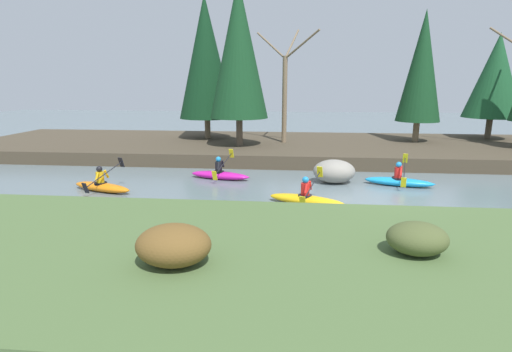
{
  "coord_description": "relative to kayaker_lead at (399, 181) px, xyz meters",
  "views": [
    {
      "loc": [
        -2.66,
        -14.06,
        4.16
      ],
      "look_at": [
        -4.15,
        1.21,
        0.55
      ],
      "focal_mm": 28.0,
      "sensor_mm": 36.0,
      "label": 1
    }
  ],
  "objects": [
    {
      "name": "boulder_midstream",
      "position": [
        -2.64,
        0.29,
        0.27
      ],
      "size": [
        1.75,
        1.37,
        0.99
      ],
      "color": "gray",
      "rests_on": "ground"
    },
    {
      "name": "conifer_tree_left",
      "position": [
        -7.43,
        5.8,
        5.64
      ],
      "size": [
        3.2,
        3.2,
        8.84
      ],
      "color": "brown",
      "rests_on": "riverbank_far"
    },
    {
      "name": "riverbank_far",
      "position": [
        -1.67,
        7.44,
        0.12
      ],
      "size": [
        44.0,
        9.76,
        0.68
      ],
      "color": "#473D2D",
      "rests_on": "ground"
    },
    {
      "name": "kayaker_lead",
      "position": [
        0.0,
        0.0,
        0.0
      ],
      "size": [
        2.78,
        2.04,
        1.2
      ],
      "rotation": [
        0.0,
        0.0,
        -0.26
      ],
      "color": "#1993D6",
      "rests_on": "ground"
    },
    {
      "name": "kayaker_middle",
      "position": [
        -3.77,
        -3.03,
        -0.02
      ],
      "size": [
        2.75,
        2.01,
        1.2
      ],
      "rotation": [
        0.0,
        0.0,
        -0.34
      ],
      "color": "yellow",
      "rests_on": "ground"
    },
    {
      "name": "shrub_clump_second",
      "position": [
        -1.77,
        -8.43,
        0.81
      ],
      "size": [
        1.24,
        1.04,
        0.67
      ],
      "color": "#4C562D",
      "rests_on": "riverbank_near"
    },
    {
      "name": "conifer_tree_centre",
      "position": [
        7.8,
        9.98,
        4.32
      ],
      "size": [
        3.36,
        3.36,
        6.4
      ],
      "color": "brown",
      "rests_on": "riverbank_far"
    },
    {
      "name": "conifer_tree_mid_left",
      "position": [
        2.92,
        8.36,
        4.82
      ],
      "size": [
        2.54,
        2.54,
        7.53
      ],
      "color": "#7A664C",
      "rests_on": "riverbank_far"
    },
    {
      "name": "kayaker_far_back",
      "position": [
        -11.77,
        -2.0,
        0.0
      ],
      "size": [
        2.75,
        2.01,
        1.2
      ],
      "rotation": [
        0.0,
        0.0,
        -0.33
      ],
      "color": "orange",
      "rests_on": "ground"
    },
    {
      "name": "kayaker_trailing",
      "position": [
        -7.55,
        0.45,
        0.0
      ],
      "size": [
        2.79,
        2.05,
        1.2
      ],
      "rotation": [
        0.0,
        0.0,
        -0.22
      ],
      "color": "#C61999",
      "rests_on": "ground"
    },
    {
      "name": "conifer_tree_far_left",
      "position": [
        -9.87,
        8.63,
        5.41
      ],
      "size": [
        3.43,
        3.43,
        8.65
      ],
      "color": "#7A664C",
      "rests_on": "riverbank_far"
    },
    {
      "name": "riverbank_near",
      "position": [
        -1.67,
        -8.57,
        0.13
      ],
      "size": [
        44.0,
        7.06,
        0.7
      ],
      "color": "#4C6638",
      "rests_on": "ground"
    },
    {
      "name": "bare_tree_upstream",
      "position": [
        -4.94,
        7.32,
        3.56
      ],
      "size": [
        3.63,
        3.59,
        6.59
      ],
      "color": "#7A664C",
      "rests_on": "riverbank_far"
    },
    {
      "name": "shrub_clump_nearest",
      "position": [
        -6.61,
        -9.39,
        0.87
      ],
      "size": [
        1.47,
        1.23,
        0.8
      ],
      "color": "brown",
      "rests_on": "riverbank_near"
    },
    {
      "name": "ground_plane",
      "position": [
        -1.67,
        -2.34,
        -0.22
      ],
      "size": [
        90.0,
        90.0,
        0.0
      ],
      "primitive_type": "plane",
      "color": "slate"
    }
  ]
}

